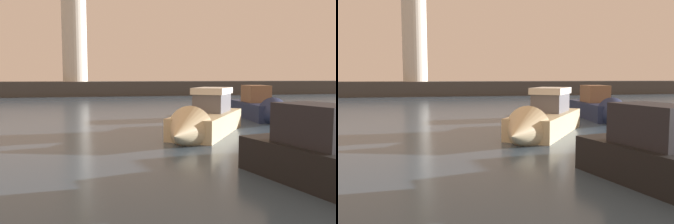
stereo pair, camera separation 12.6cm
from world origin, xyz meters
The scene contains 5 objects.
ground_plane centered at (0.00, 26.86, 0.00)m, with size 220.00×220.00×0.00m, color #384C60.
breakwater centered at (0.00, 53.72, 1.07)m, with size 81.31×5.70×2.15m, color #423F3D.
lighthouse centered at (-5.36, 53.72, 11.11)m, with size 3.60×3.60×18.91m.
motorboat_0 centered at (8.50, 20.88, 0.74)m, with size 2.89×8.11×2.71m.
motorboat_3 centered at (2.38, 15.16, 0.74)m, with size 6.36×7.93×2.83m.
Camera 2 is at (-2.72, -1.43, 2.95)m, focal length 37.93 mm.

